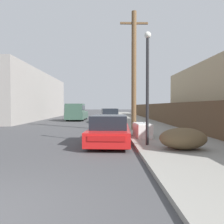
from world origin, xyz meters
TOP-DOWN VIEW (x-y plane):
  - sidewalk_curb at (5.30, 23.50)m, footprint 4.20×63.00m
  - discarded_fridge at (3.86, 8.05)m, footprint 0.80×1.67m
  - parked_sports_car_red at (2.21, 6.84)m, footprint 2.00×4.59m
  - car_parked_mid at (2.28, 18.85)m, footprint 2.04×4.36m
  - pickup_truck at (-1.52, 22.55)m, footprint 2.05×5.62m
  - utility_pole at (3.83, 11.36)m, footprint 1.80×0.32m
  - street_lamp at (3.70, 5.77)m, footprint 0.26×0.26m
  - brush_pile at (4.81, 4.83)m, footprint 1.69×1.23m
  - wooden_fence at (7.25, 21.89)m, footprint 0.08×41.55m
  - building_left_block at (-9.29, 25.76)m, footprint 7.00×21.43m

SIDE VIEW (x-z plane):
  - sidewalk_curb at x=5.30m, z-range 0.00..0.12m
  - discarded_fridge at x=3.86m, z-range 0.11..0.82m
  - brush_pile at x=4.81m, z-range 0.12..0.89m
  - parked_sports_car_red at x=2.21m, z-range -0.06..1.21m
  - car_parked_mid at x=2.28m, z-range -0.05..1.39m
  - pickup_truck at x=-1.52m, z-range -0.01..1.93m
  - wooden_fence at x=7.25m, z-range 0.12..1.93m
  - street_lamp at x=3.70m, z-range 0.49..4.97m
  - building_left_block at x=-9.29m, z-range 0.00..5.88m
  - utility_pole at x=3.83m, z-range 0.22..7.90m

